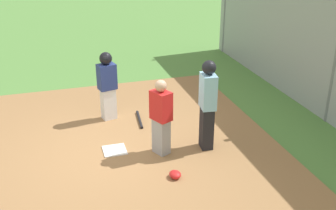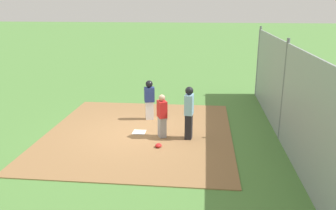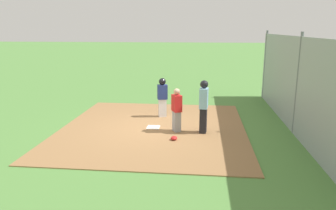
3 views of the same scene
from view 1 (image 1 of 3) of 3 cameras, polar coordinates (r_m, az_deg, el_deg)
name	(u,v)px [view 1 (image 1 of 3)]	position (r m, az deg, el deg)	size (l,w,h in m)	color
ground_plane	(115,152)	(8.16, -7.34, -6.42)	(140.00, 140.00, 0.00)	#51843D
dirt_infield	(115,151)	(8.16, -7.34, -6.33)	(7.20, 6.40, 0.03)	olive
home_plate	(115,150)	(8.14, -7.35, -6.18)	(0.44, 0.44, 0.02)	white
catcher	(161,117)	(7.68, -0.96, -1.62)	(0.45, 0.40, 1.48)	#9E9EA3
umpire	(208,103)	(7.83, 5.46, 0.25)	(0.41, 0.30, 1.78)	black
runner	(107,82)	(9.13, -8.36, 3.10)	(0.34, 0.43, 1.54)	silver
baseball_bat	(139,119)	(9.27, -3.95, -1.99)	(0.06, 0.06, 0.84)	black
catcher_mask	(175,174)	(7.27, 0.98, -9.53)	(0.24, 0.20, 0.12)	red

